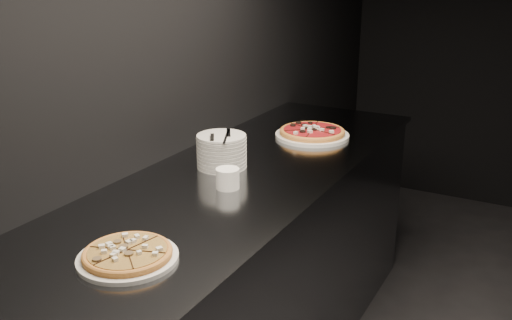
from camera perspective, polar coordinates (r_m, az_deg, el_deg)
The scene contains 7 objects.
wall_left at distance 2.33m, azimuth -9.91°, elevation 11.24°, with size 0.02×5.00×2.80m, color black.
counter at distance 2.44m, azimuth -1.66°, elevation -11.60°, with size 0.74×2.44×0.92m.
pizza_mushroom at distance 1.65m, azimuth -12.72°, elevation -9.21°, with size 0.32×0.32×0.03m.
pizza_tomato at distance 2.74m, azimuth 5.64°, elevation 2.73°, with size 0.39×0.39×0.04m.
plate_stack at distance 2.31m, azimuth -3.46°, elevation 0.91°, with size 0.20×0.20×0.13m.
cutlery at distance 2.27m, azimuth -3.52°, elevation 2.45°, with size 0.09×0.21×0.01m.
ramekin at distance 2.10m, azimuth -2.86°, elevation -1.79°, with size 0.09×0.09×0.08m.
Camera 1 is at (-1.06, -1.81, 1.70)m, focal length 40.00 mm.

